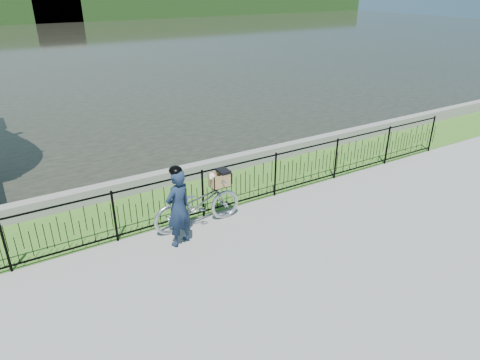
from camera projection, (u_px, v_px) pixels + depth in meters
ground at (280, 236)px, 9.08m from camera, size 120.00×120.00×0.00m
grass_strip at (221, 189)px, 11.09m from camera, size 60.00×2.00×0.01m
water at (40, 48)px, 34.66m from camera, size 120.00×120.00×0.00m
quay_wall at (203, 169)px, 11.78m from camera, size 60.00×0.30×0.40m
fence at (241, 184)px, 10.07m from camera, size 14.00×0.06×1.15m
far_treeline at (5, 11)px, 54.96m from camera, size 120.00×6.00×3.00m
far_building_right at (56, 9)px, 56.58m from camera, size 6.00×3.00×3.20m
bicycle_rig at (198, 203)px, 9.25m from camera, size 2.02×0.70×1.21m
cyclist at (178, 207)px, 8.46m from camera, size 0.69×0.57×1.71m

